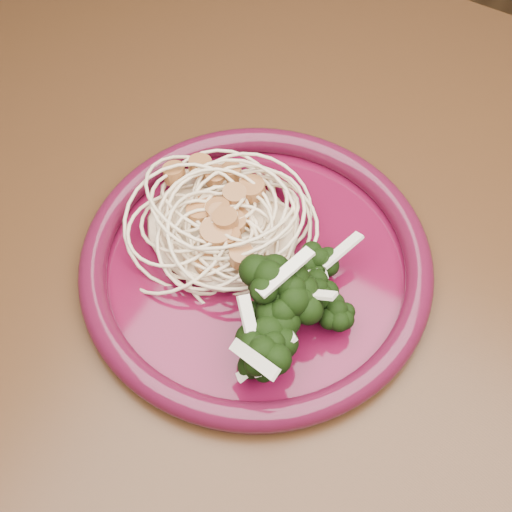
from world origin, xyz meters
The scene contains 6 objects.
dining_table centered at (0.00, 0.00, 0.65)m, with size 1.20×0.80×0.75m.
dinner_plate centered at (-0.10, 0.00, 0.76)m, with size 0.35×0.35×0.02m.
spaghetti_pile centered at (-0.14, 0.01, 0.77)m, with size 0.13×0.11×0.03m, color beige.
scallop_cluster centered at (-0.14, 0.01, 0.80)m, with size 0.12×0.12×0.04m, color #A96F3D, non-canonical shape.
broccoli_pile centered at (-0.05, -0.02, 0.78)m, with size 0.08×0.13×0.05m, color black.
onion_garnish centered at (-0.05, -0.02, 0.81)m, with size 0.06×0.08×0.05m, color white, non-canonical shape.
Camera 1 is at (0.05, -0.27, 1.23)m, focal length 50.00 mm.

